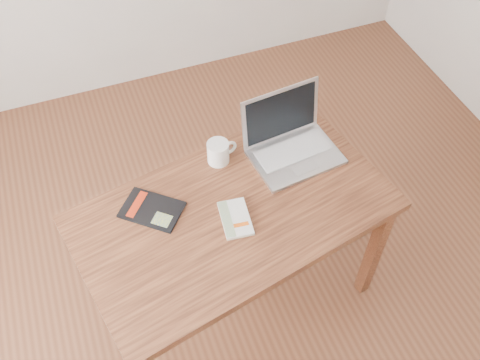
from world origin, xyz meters
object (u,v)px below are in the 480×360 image
object	(u,v)px
desk	(234,222)
white_guidebook	(235,218)
black_guidebook	(152,210)
coffee_mug	(219,152)
laptop	(290,141)

from	to	relation	value
desk	white_guidebook	bearing A→B (deg)	-113.92
black_guidebook	coffee_mug	world-z (taller)	coffee_mug
desk	black_guidebook	distance (m)	0.34
white_guidebook	black_guidebook	distance (m)	0.34
black_guidebook	coffee_mug	xyz separation A→B (m)	(0.34, 0.16, 0.05)
desk	laptop	bearing A→B (deg)	20.78
white_guidebook	black_guidebook	world-z (taller)	white_guidebook
white_guidebook	desk	bearing A→B (deg)	84.70
white_guidebook	laptop	size ratio (longest dim) A/B	0.48
laptop	coffee_mug	size ratio (longest dim) A/B	2.93
black_guidebook	coffee_mug	distance (m)	0.38
desk	white_guidebook	xyz separation A→B (m)	(-0.01, -0.05, 0.10)
white_guidebook	black_guidebook	bearing A→B (deg)	158.79
black_guidebook	coffee_mug	size ratio (longest dim) A/B	2.06
desk	laptop	distance (m)	0.43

